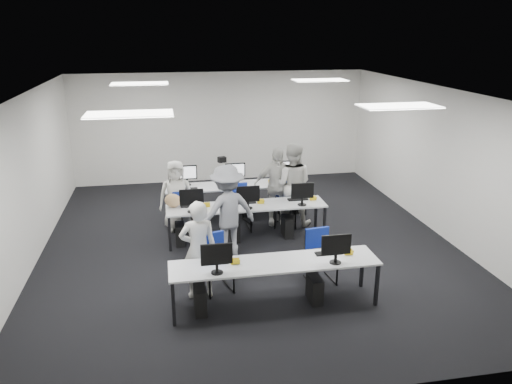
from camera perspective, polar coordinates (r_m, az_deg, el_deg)
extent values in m
plane|color=black|center=(10.09, -0.87, -5.81)|extent=(9.00, 9.00, 0.00)
plane|color=white|center=(9.28, -0.96, 11.35)|extent=(9.00, 9.00, 0.00)
cube|color=silver|center=(13.92, -4.04, 7.39)|extent=(8.00, 0.02, 3.00)
cube|color=silver|center=(5.50, 7.09, -10.34)|extent=(8.00, 0.02, 3.00)
cube|color=silver|center=(9.77, -24.71, 1.02)|extent=(0.02, 9.00, 3.00)
cube|color=silver|center=(10.96, 20.22, 3.30)|extent=(0.02, 9.00, 3.00)
cube|color=white|center=(7.19, -14.28, 8.64)|extent=(1.20, 0.60, 0.02)
cube|color=white|center=(8.00, 16.03, 9.42)|extent=(1.20, 0.60, 0.02)
cube|color=white|center=(11.15, -13.16, 11.98)|extent=(1.20, 0.60, 0.02)
cube|color=white|center=(11.69, 7.30, 12.57)|extent=(1.20, 0.60, 0.02)
cube|color=#B9BCBE|center=(7.66, 2.15, -8.14)|extent=(3.20, 0.70, 0.03)
cube|color=black|center=(7.42, -9.41, -12.55)|extent=(0.05, 0.05, 0.70)
cube|color=black|center=(7.94, -9.53, -10.35)|extent=(0.05, 0.05, 0.70)
cube|color=black|center=(8.03, 13.64, -10.29)|extent=(0.05, 0.05, 0.70)
cube|color=black|center=(8.52, 12.02, -8.43)|extent=(0.05, 0.05, 0.70)
cube|color=#B9BCBE|center=(10.01, -1.08, -1.61)|extent=(3.20, 0.70, 0.03)
cube|color=black|center=(9.75, -9.83, -4.76)|extent=(0.05, 0.05, 0.70)
cube|color=black|center=(10.30, -9.90, -3.47)|extent=(0.05, 0.05, 0.70)
cube|color=black|center=(10.22, 7.83, -3.54)|extent=(0.05, 0.05, 0.70)
cube|color=black|center=(10.75, 6.84, -2.38)|extent=(0.05, 0.05, 0.70)
cube|color=#B9BCBE|center=(11.32, -2.25, 0.76)|extent=(3.20, 0.70, 0.03)
cube|color=black|center=(11.05, -9.98, -1.96)|extent=(0.05, 0.05, 0.70)
cube|color=black|center=(11.62, -10.03, -0.95)|extent=(0.05, 0.05, 0.70)
cube|color=black|center=(11.47, 5.68, -1.00)|extent=(0.05, 0.05, 0.70)
cube|color=black|center=(12.02, 4.89, -0.07)|extent=(0.05, 0.05, 0.70)
cube|color=#0B3295|center=(7.23, -4.53, -7.09)|extent=(0.46, 0.04, 0.32)
cube|color=black|center=(7.64, -4.74, -8.03)|extent=(0.42, 0.14, 0.02)
ellipsoid|color=black|center=(7.67, -2.49, -7.81)|extent=(0.07, 0.10, 0.04)
cube|color=black|center=(7.76, -6.40, -12.13)|extent=(0.18, 0.40, 0.42)
cube|color=white|center=(7.60, 9.15, -5.96)|extent=(0.46, 0.04, 0.32)
cube|color=black|center=(8.00, 8.29, -6.93)|extent=(0.42, 0.14, 0.02)
ellipsoid|color=black|center=(8.09, 10.32, -6.67)|extent=(0.07, 0.10, 0.04)
cube|color=black|center=(8.05, 6.72, -10.93)|extent=(0.18, 0.40, 0.42)
cube|color=white|center=(9.63, -7.39, -0.60)|extent=(0.46, 0.04, 0.32)
cube|color=black|center=(10.02, -7.43, -1.58)|extent=(0.42, 0.14, 0.02)
ellipsoid|color=black|center=(10.04, -5.73, -1.44)|extent=(0.07, 0.10, 0.04)
cube|color=black|center=(10.08, -8.68, -4.77)|extent=(0.18, 0.40, 0.42)
cube|color=white|center=(9.74, -0.92, -0.22)|extent=(0.46, 0.04, 0.32)
cube|color=black|center=(10.13, -1.21, -1.21)|extent=(0.42, 0.14, 0.02)
ellipsoid|color=black|center=(10.18, 0.45, -1.06)|extent=(0.07, 0.10, 0.04)
cube|color=black|center=(10.16, -2.46, -4.38)|extent=(0.18, 0.40, 0.42)
cube|color=white|center=(9.97, 5.32, 0.14)|extent=(0.46, 0.04, 0.32)
cube|color=black|center=(10.35, 4.80, -0.83)|extent=(0.42, 0.14, 0.02)
ellipsoid|color=black|center=(10.43, 6.40, -0.69)|extent=(0.07, 0.10, 0.04)
cube|color=black|center=(10.35, 3.59, -3.94)|extent=(0.18, 0.40, 0.42)
cube|color=white|center=(11.31, -7.93, 2.24)|extent=(0.46, 0.04, 0.32)
cube|color=black|center=(11.08, -7.78, 0.36)|extent=(0.42, 0.14, 0.02)
ellipsoid|color=black|center=(11.07, -9.33, 0.31)|extent=(0.07, 0.10, 0.04)
cube|color=black|center=(11.40, -6.45, -1.90)|extent=(0.18, 0.40, 0.42)
cube|color=white|center=(11.40, -2.40, 2.54)|extent=(0.46, 0.04, 0.32)
cube|color=black|center=(11.18, -2.15, 0.68)|extent=(0.42, 0.14, 0.02)
ellipsoid|color=black|center=(11.14, -3.67, 0.63)|extent=(0.07, 0.10, 0.04)
cube|color=black|center=(11.52, -0.99, -1.56)|extent=(0.18, 0.40, 0.42)
cube|color=white|center=(11.60, 2.99, 2.81)|extent=(0.46, 0.04, 0.32)
cube|color=black|center=(11.38, 3.34, 0.98)|extent=(0.42, 0.14, 0.02)
ellipsoid|color=black|center=(11.32, 1.86, 0.94)|extent=(0.07, 0.10, 0.04)
cube|color=black|center=(11.74, 4.31, -1.23)|extent=(0.18, 0.40, 0.42)
cube|color=navy|center=(8.20, -4.57, -8.14)|extent=(0.56, 0.55, 0.06)
cube|color=navy|center=(8.26, -5.15, -5.86)|extent=(0.44, 0.17, 0.38)
cube|color=navy|center=(8.52, 7.46, -7.32)|extent=(0.49, 0.47, 0.06)
cube|color=navy|center=(8.58, 6.97, -5.20)|extent=(0.42, 0.10, 0.36)
cube|color=navy|center=(10.56, -7.53, -2.30)|extent=(0.43, 0.41, 0.06)
cube|color=navy|center=(10.66, -7.67, -0.72)|extent=(0.40, 0.06, 0.34)
cube|color=navy|center=(10.57, -1.98, -1.78)|extent=(0.49, 0.47, 0.06)
cube|color=navy|center=(10.68, -2.22, 0.02)|extent=(0.45, 0.07, 0.39)
cube|color=navy|center=(10.82, 3.38, -1.26)|extent=(0.58, 0.56, 0.07)
cube|color=navy|center=(10.94, 3.40, 0.53)|extent=(0.46, 0.16, 0.40)
cube|color=navy|center=(10.75, -8.31, -1.82)|extent=(0.45, 0.43, 0.06)
cube|color=navy|center=(10.47, -8.35, -0.85)|extent=(0.42, 0.06, 0.36)
cube|color=navy|center=(10.89, -1.91, -1.52)|extent=(0.51, 0.50, 0.06)
cube|color=navy|center=(10.65, -1.48, -0.59)|extent=(0.39, 0.16, 0.34)
cube|color=navy|center=(11.20, 3.52, -1.00)|extent=(0.50, 0.49, 0.06)
cube|color=navy|center=(10.94, 3.52, -0.13)|extent=(0.39, 0.15, 0.34)
ellipsoid|color=tan|center=(9.99, -9.47, -0.97)|extent=(0.39, 0.32, 0.28)
imported|color=beige|center=(7.92, -6.61, -6.57)|extent=(0.61, 0.43, 1.62)
imported|color=beige|center=(10.80, 4.13, 0.91)|extent=(1.06, 0.95, 1.81)
imported|color=beige|center=(10.63, -9.08, -0.40)|extent=(0.74, 0.48, 1.51)
imported|color=beige|center=(10.79, 2.37, 0.69)|extent=(1.05, 0.53, 1.72)
imported|color=gray|center=(9.27, -3.30, -2.19)|extent=(1.30, 1.00, 1.77)
cube|color=black|center=(9.14, -3.92, 3.71)|extent=(0.19, 0.22, 0.10)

